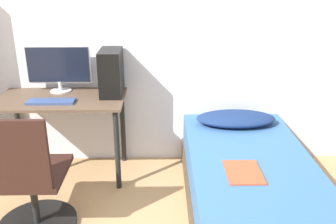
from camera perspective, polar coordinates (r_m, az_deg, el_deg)
name	(u,v)px	position (r m, az deg, el deg)	size (l,w,h in m)	color
wall_back	(92,29)	(3.41, -11.50, 12.24)	(8.00, 0.05, 2.50)	silver
desk	(62,111)	(3.32, -15.89, 0.22)	(1.08, 0.59, 0.73)	brown
office_chair	(29,188)	(2.77, -20.38, -10.87)	(0.56, 0.56, 0.92)	black
bed	(251,190)	(2.87, 12.49, -11.51)	(0.91, 1.89, 0.46)	#4C3D2D
pillow	(236,119)	(3.34, 10.29, -0.99)	(0.69, 0.36, 0.11)	navy
magazine	(243,172)	(2.60, 11.42, -8.97)	(0.24, 0.32, 0.01)	#B24C2D
monitor	(58,67)	(3.41, -16.36, 6.61)	(0.56, 0.19, 0.41)	#B7B7BC
keyboard	(51,101)	(3.18, -17.42, 1.54)	(0.38, 0.13, 0.02)	#33477A
pc_tower	(111,72)	(3.24, -8.64, 5.99)	(0.18, 0.34, 0.39)	black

